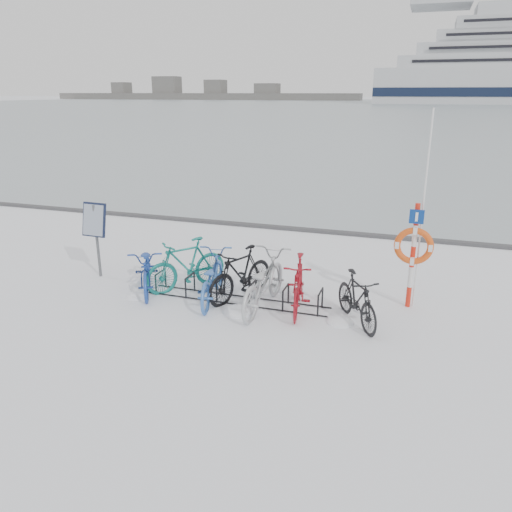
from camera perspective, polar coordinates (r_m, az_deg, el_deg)
name	(u,v)px	position (r m, az deg, el deg)	size (l,w,h in m)	color
ground	(236,301)	(10.67, -2.25, -5.12)	(900.00, 900.00, 0.00)	white
ice_sheet	(417,106)	(164.25, 17.96, 15.95)	(400.00, 298.00, 0.02)	#A7B5BD
quay_edge	(301,229)	(16.01, 5.21, 3.04)	(400.00, 0.25, 0.10)	#3F3F42
bike_rack	(236,293)	(10.60, -2.26, -4.22)	(4.00, 0.48, 0.46)	black
info_board	(95,224)	(12.23, -17.95, 3.48)	(0.61, 0.25, 1.80)	#595B5E
lifebuoy_station	(414,246)	(10.36, 17.60, 1.09)	(0.76, 0.22, 3.96)	red
shoreline	(196,94)	(296.99, -6.86, 17.86)	(180.00, 12.00, 9.50)	#525252
bike_0	(147,267)	(11.33, -12.36, -1.23)	(0.71, 2.03, 1.07)	#1E3F97
bike_1	(186,263)	(11.25, -8.00, -0.81)	(0.56, 1.97, 1.18)	#146F67
bike_2	(211,276)	(10.58, -5.13, -2.29)	(0.71, 2.03, 1.07)	#3668BC
bike_3	(241,272)	(10.64, -1.76, -1.87)	(0.54, 1.90, 1.14)	black
bike_4	(263,280)	(10.15, 0.81, -2.78)	(0.78, 2.25, 1.18)	#A9ADB1
bike_5	(298,283)	(10.09, 4.87, -3.10)	(0.53, 1.89, 1.13)	maroon
bike_6	(357,298)	(9.71, 11.47, -4.68)	(0.48, 1.69, 1.02)	black
snow_drifts	(257,304)	(10.51, 0.11, -5.50)	(5.64, 1.88, 0.22)	white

